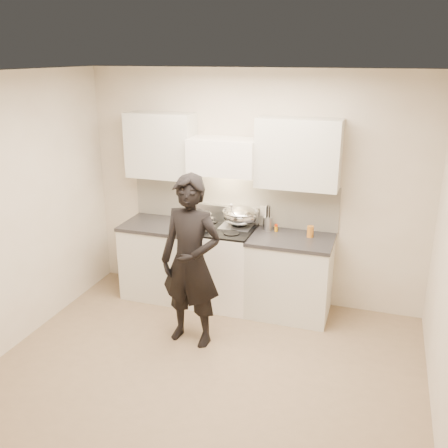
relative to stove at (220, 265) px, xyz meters
The scene contains 11 objects.
ground_plane 1.53m from the stove, 78.12° to the right, with size 4.00×4.00×0.00m, color #876E50.
room_shell 1.56m from the stove, 77.04° to the right, with size 4.04×3.54×2.70m.
stove is the anchor object (origin of this frame).
counter_right 0.83m from the stove, ahead, with size 0.92×0.67×0.92m.
counter_left 0.78m from the stove, behind, with size 0.82×0.67×0.92m.
wok 0.64m from the stove, 36.22° to the left, with size 0.42×0.51×0.34m.
stock_pot 0.63m from the stove, 143.83° to the right, with size 0.38×0.33×0.18m.
utensil_crock 0.76m from the stove, 19.40° to the left, with size 0.11×0.11×0.28m.
spice_jar 0.80m from the stove, 13.73° to the left, with size 0.04×0.04×0.08m.
oil_glass 1.14m from the stove, ahead, with size 0.07×0.07×0.13m.
person 0.98m from the stove, 90.81° to the right, with size 0.65×0.42×1.77m, color black.
Camera 1 is at (1.42, -3.69, 2.85)m, focal length 40.00 mm.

